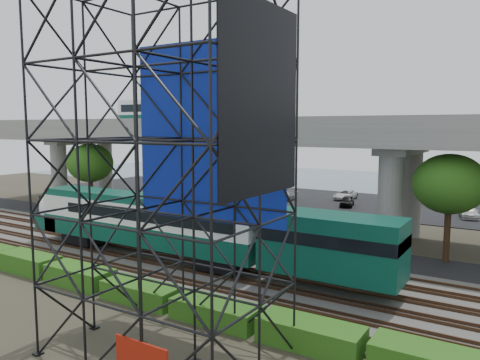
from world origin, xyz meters
The scene contains 13 objects.
ground centered at (0.00, 0.00, 0.00)m, with size 140.00×140.00×0.00m, color #474233.
ballast_bed centered at (0.00, 2.00, 0.10)m, with size 90.00×12.00×0.20m, color slate.
service_road centered at (0.00, 10.50, 0.04)m, with size 90.00×5.00×0.08m, color black.
parking_lot centered at (0.00, 34.00, 0.04)m, with size 90.00×18.00×0.08m, color black.
harbor_water centered at (0.00, 56.00, 0.01)m, with size 140.00×40.00×0.03m, color #466173.
rail_tracks centered at (0.00, 2.00, 0.28)m, with size 90.00×9.52×0.16m.
commuter_train centered at (-2.42, 2.00, 2.88)m, with size 29.30×3.06×4.30m.
overpass centered at (-1.05, 16.00, 8.21)m, with size 80.00×12.00×12.40m.
scaffold_tower centered at (6.05, -7.98, 7.47)m, with size 9.36×6.36×15.00m.
hedge_strip centered at (1.01, -4.30, 0.56)m, with size 34.60×1.80×1.20m.
trees centered at (-4.67, 16.17, 5.57)m, with size 40.94×16.94×7.69m.
suv centered at (-2.33, 11.32, 0.72)m, with size 2.12×4.59×1.28m, color black.
parked_cars centered at (1.27, 33.75, 0.68)m, with size 38.51×9.44×1.28m.
Camera 1 is at (18.65, -22.37, 9.55)m, focal length 35.00 mm.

